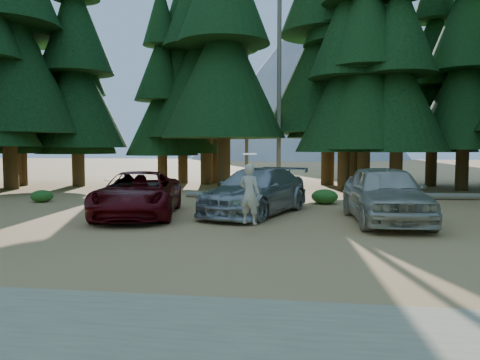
{
  "coord_description": "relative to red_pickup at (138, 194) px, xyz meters",
  "views": [
    {
      "loc": [
        2.52,
        -11.59,
        2.29
      ],
      "look_at": [
        0.33,
        3.07,
        1.25
      ],
      "focal_mm": 35.0,
      "sensor_mm": 36.0,
      "label": 1
    }
  ],
  "objects": [
    {
      "name": "mountain_peak",
      "position": [
        0.51,
        85.07,
        11.96
      ],
      "size": [
        48.0,
        50.0,
        28.0
      ],
      "color": "gray",
      "rests_on": "ground"
    },
    {
      "name": "shrub_center_left",
      "position": [
        2.86,
        6.46,
        -0.43
      ],
      "size": [
        1.13,
        1.13,
        0.62
      ],
      "primitive_type": "ellipsoid",
      "color": "#26611D",
      "rests_on": "ground"
    },
    {
      "name": "log_left",
      "position": [
        2.98,
        5.08,
        -0.58
      ],
      "size": [
        4.61,
        0.87,
        0.33
      ],
      "primitive_type": "cylinder",
      "rotation": [
        0.0,
        1.57,
        -0.12
      ],
      "color": "gray",
      "rests_on": "ground"
    },
    {
      "name": "frisbee_player",
      "position": [
        4.04,
        -2.45,
        0.32
      ],
      "size": [
        0.68,
        0.54,
        1.89
      ],
      "rotation": [
        0.0,
        0.0,
        2.84
      ],
      "color": "beige",
      "rests_on": "ground"
    },
    {
      "name": "snag_back",
      "position": [
        1.9,
        12.84,
        4.26
      ],
      "size": [
        0.2,
        0.2,
        10.0
      ],
      "primitive_type": "cylinder",
      "color": "gray",
      "rests_on": "ground"
    },
    {
      "name": "shrub_far_right",
      "position": [
        8.67,
        4.99,
        -0.43
      ],
      "size": [
        1.12,
        1.12,
        0.62
      ],
      "primitive_type": "ellipsoid",
      "color": "#26611D",
      "rests_on": "ground"
    },
    {
      "name": "shrub_left",
      "position": [
        2.06,
        5.56,
        -0.49
      ],
      "size": [
        0.92,
        0.92,
        0.51
      ],
      "primitive_type": "ellipsoid",
      "color": "#26611D",
      "rests_on": "ground"
    },
    {
      "name": "silver_minivan_right",
      "position": [
        7.9,
        -0.06,
        0.14
      ],
      "size": [
        2.43,
        5.3,
        1.76
      ],
      "primitive_type": "imported",
      "rotation": [
        0.0,
        0.0,
        0.07
      ],
      "color": "beige",
      "rests_on": "ground"
    },
    {
      "name": "shrub_center_right",
      "position": [
        6.23,
        4.4,
        -0.45
      ],
      "size": [
        1.08,
        1.08,
        0.59
      ],
      "primitive_type": "ellipsoid",
      "color": "#26611D",
      "rests_on": "ground"
    },
    {
      "name": "forest_belt_north",
      "position": [
        3.1,
        11.84,
        -0.74
      ],
      "size": [
        36.0,
        7.0,
        22.0
      ],
      "primitive_type": null,
      "color": "black",
      "rests_on": "ground"
    },
    {
      "name": "red_pickup",
      "position": [
        0.0,
        0.0,
        0.0
      ],
      "size": [
        3.44,
        5.71,
        1.48
      ],
      "primitive_type": "imported",
      "rotation": [
        0.0,
        0.0,
        0.19
      ],
      "color": "#54070C",
      "rests_on": "ground"
    },
    {
      "name": "gravel_strip",
      "position": [
        3.1,
        -9.66,
        -0.74
      ],
      "size": [
        26.0,
        3.5,
        0.01
      ],
      "primitive_type": "cube",
      "color": "gray",
      "rests_on": "ground"
    },
    {
      "name": "snag_front",
      "position": [
        3.9,
        11.34,
        5.26
      ],
      "size": [
        0.24,
        0.24,
        12.0
      ],
      "primitive_type": "cylinder",
      "color": "gray",
      "rests_on": "ground"
    },
    {
      "name": "log_right",
      "position": [
        10.59,
        6.57,
        -0.59
      ],
      "size": [
        4.64,
        0.64,
        0.3
      ],
      "primitive_type": "cylinder",
      "rotation": [
        0.0,
        1.57,
        0.08
      ],
      "color": "gray",
      "rests_on": "ground"
    },
    {
      "name": "ground",
      "position": [
        3.1,
        -3.16,
        -0.74
      ],
      "size": [
        160.0,
        160.0,
        0.0
      ],
      "primitive_type": "plane",
      "color": "#AC8148",
      "rests_on": "ground"
    },
    {
      "name": "shrub_far_left",
      "position": [
        -5.48,
        3.28,
        -0.49
      ],
      "size": [
        0.91,
        0.91,
        0.5
      ],
      "primitive_type": "ellipsoid",
      "color": "#26611D",
      "rests_on": "ground"
    },
    {
      "name": "silver_minivan_center",
      "position": [
        3.8,
        1.13,
        0.04
      ],
      "size": [
        3.84,
        5.83,
        1.57
      ],
      "primitive_type": "imported",
      "rotation": [
        0.0,
        0.0,
        -0.33
      ],
      "color": "#A4A8AC",
      "rests_on": "ground"
    },
    {
      "name": "log_mid",
      "position": [
        1.58,
        5.84,
        -0.61
      ],
      "size": [
        3.19,
        0.85,
        0.26
      ],
      "primitive_type": "cylinder",
      "rotation": [
        0.0,
        1.57,
        -0.18
      ],
      "color": "gray",
      "rests_on": "ground"
    },
    {
      "name": "shrub_right",
      "position": [
        9.43,
        4.25,
        -0.45
      ],
      "size": [
        1.06,
        1.06,
        0.58
      ],
      "primitive_type": "ellipsoid",
      "color": "#26611D",
      "rests_on": "ground"
    }
  ]
}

